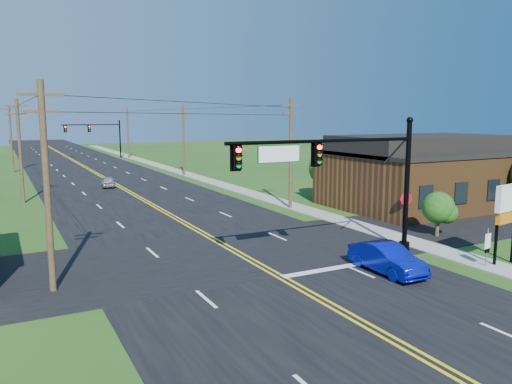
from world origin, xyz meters
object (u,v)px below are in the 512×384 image
signal_mast_main (342,171)px  signal_mast_far (95,133)px  blue_car (387,259)px  route_sign (487,245)px  stop_sign (406,203)px

signal_mast_main → signal_mast_far: 72.00m
blue_car → route_sign: route_sign is taller
route_sign → blue_car: bearing=153.9°
signal_mast_main → stop_sign: bearing=26.2°
blue_car → stop_sign: size_ratio=1.76×
signal_mast_main → blue_car: 4.93m
blue_car → route_sign: (5.07, -1.59, 0.46)m
signal_mast_main → route_sign: 8.06m
stop_sign → route_sign: bearing=-85.2°
signal_mast_main → route_sign: signal_mast_main is taller
signal_mast_main → blue_car: bearing=-75.2°
signal_mast_main → stop_sign: 10.04m
blue_car → stop_sign: bearing=42.4°
blue_car → stop_sign: (7.88, 6.96, 1.05)m
signal_mast_far → stop_sign: signal_mast_far is taller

